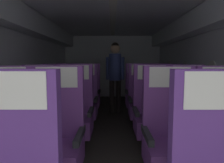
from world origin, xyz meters
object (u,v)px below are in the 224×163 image
seat_d_left_aisle (84,101)px  seat_e_right_aisle (159,94)px  seat_b_left_aisle (57,139)px  seat_b_left_window (5,138)px  seat_c_right_aisle (189,114)px  seat_c_left_window (39,114)px  seat_d_left_window (56,101)px  seat_e_left_aisle (89,94)px  seat_c_left_aisle (75,114)px  seat_d_right_aisle (171,102)px  seat_e_left_window (68,94)px  seat_e_right_window (138,94)px  seat_c_right_window (153,114)px  seat_b_right_window (171,138)px  seat_d_right_window (143,102)px  flight_attendant (116,70)px

seat_d_left_aisle → seat_e_right_aisle: 1.81m
seat_b_left_aisle → seat_e_right_aisle: same height
seat_b_left_window → seat_b_left_aisle: size_ratio=1.00×
seat_c_right_aisle → seat_e_right_aisle: size_ratio=1.00×
seat_b_left_aisle → seat_c_right_aisle: size_ratio=1.00×
seat_c_left_window → seat_d_left_window: (-0.02, 0.88, 0.00)m
seat_e_left_aisle → seat_e_right_aisle: size_ratio=1.00×
seat_c_right_aisle → seat_c_left_aisle: bearing=-179.8°
seat_d_right_aisle → seat_e_left_aisle: 1.82m
seat_e_right_aisle → seat_e_left_window: bearing=179.7°
seat_e_right_window → seat_b_left_aisle: bearing=-113.0°
seat_c_right_window → seat_e_right_window: bearing=89.9°
seat_e_right_aisle → seat_c_left_aisle: bearing=-132.6°
seat_c_right_aisle → seat_e_left_window: same height
seat_d_right_aisle → seat_e_right_window: same height
seat_d_left_aisle → seat_e_left_aisle: 0.87m
seat_b_right_window → seat_d_right_aisle: 1.78m
seat_b_left_window → seat_b_left_aisle: same height
seat_c_right_window → seat_d_right_aisle: bearing=59.2°
seat_e_left_window → seat_d_right_aisle: bearing=-22.9°
seat_b_left_window → seat_d_right_window: bearing=47.3°
seat_c_right_window → seat_c_right_aisle: bearing=-0.6°
seat_d_left_aisle → seat_c_left_window: bearing=-119.7°
seat_c_right_aisle → seat_b_left_window: bearing=-157.4°
seat_d_left_window → seat_b_left_window: bearing=-89.7°
seat_e_right_aisle → seat_d_left_aisle: bearing=-151.3°
seat_b_right_window → seat_e_left_aisle: same height
seat_e_left_aisle → seat_b_left_window: bearing=-100.9°
seat_c_left_aisle → seat_d_right_aisle: (1.59, 0.85, 0.00)m
seat_c_left_window → seat_e_left_aisle: same height
seat_c_left_window → seat_e_right_aisle: size_ratio=1.00×
seat_b_right_window → seat_d_left_aisle: (-1.09, 1.71, 0.00)m
seat_b_left_window → seat_e_left_aisle: same height
seat_b_left_window → seat_c_right_window: (1.60, 0.88, 0.00)m
seat_b_right_window → seat_d_left_aisle: same height
seat_b_left_window → seat_e_left_window: same height
seat_c_left_window → flight_attendant: (1.10, 1.90, 0.54)m
seat_d_left_aisle → seat_d_right_window: bearing=0.1°
seat_c_right_window → seat_d_left_aisle: same height
seat_d_right_aisle → seat_d_right_window: (-0.50, 0.01, 0.00)m
seat_d_right_aisle → seat_e_left_aisle: (-1.60, 0.88, 0.00)m
seat_c_right_window → seat_e_left_window: same height
seat_d_right_window → seat_d_left_aisle: bearing=-179.9°
seat_d_right_window → seat_d_right_aisle: bearing=-1.2°
seat_b_left_window → seat_e_left_window: size_ratio=1.00×
seat_d_right_window → seat_e_right_aisle: (0.50, 0.87, 0.00)m
seat_b_right_window → seat_c_right_window: bearing=90.0°
seat_c_left_window → seat_b_left_aisle: bearing=-60.4°
seat_d_right_aisle → seat_d_right_window: same height
seat_c_left_aisle → seat_e_left_aisle: bearing=90.2°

